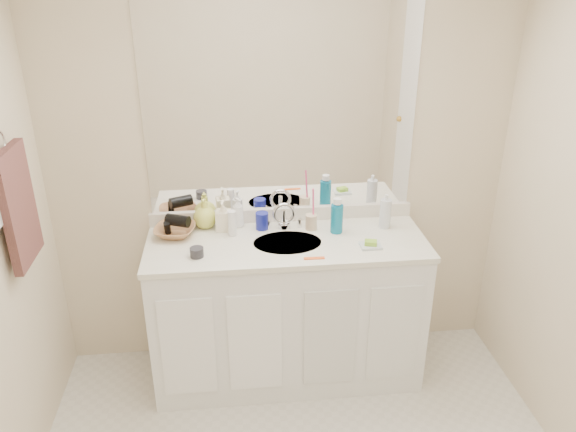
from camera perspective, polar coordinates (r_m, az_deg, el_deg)
The scene contains 24 objects.
wall_back at distance 3.17m, azimuth -0.64°, elevation 4.90°, with size 2.60×0.02×2.40m, color beige.
vanity_cabinet at distance 3.28m, azimuth -0.10°, elevation -9.62°, with size 1.50×0.55×0.85m, color white.
countertop at distance 3.05m, azimuth -0.10°, elevation -2.77°, with size 1.52×0.57×0.03m, color white.
backsplash at distance 3.26m, azimuth -0.59°, elevation 0.17°, with size 1.52×0.03×0.08m, color white.
sink_basin at distance 3.03m, azimuth -0.06°, elevation -2.89°, with size 0.37×0.37×0.02m, color beige.
faucet at distance 3.16m, azimuth -0.41°, elevation -0.32°, with size 0.02×0.02×0.11m, color silver.
mirror at distance 3.06m, azimuth -0.66°, elevation 11.22°, with size 1.48×0.01×1.20m, color white.
blue_mug at distance 3.16m, azimuth -2.65°, elevation -0.49°, with size 0.07×0.07×0.10m, color navy.
tan_cup at distance 3.16m, azimuth 2.37°, elevation -0.61°, with size 0.06×0.06×0.09m, color beige.
toothbrush at distance 3.12m, azimuth 2.58°, elevation 1.16°, with size 0.01×0.01×0.20m, color #FF4385.
mouthwash_bottle at distance 3.12m, azimuth 4.97°, elevation -0.27°, with size 0.07×0.07×0.16m, color #0C6C93.
clear_pump_bottle at distance 3.21m, azimuth 9.85°, elevation 0.24°, with size 0.06×0.06×0.17m, color silver.
soap_dish at distance 3.01m, azimuth 8.38°, elevation -3.00°, with size 0.11×0.09×0.01m, color silver.
green_soap at distance 3.00m, azimuth 8.40°, elevation -2.70°, with size 0.06×0.05×0.02m, color #89C42F.
orange_comb at distance 2.87m, azimuth 2.69°, elevation -4.30°, with size 0.11×0.02×0.00m, color #F9581A.
dark_jar at distance 2.91m, azimuth -9.25°, elevation -3.66°, with size 0.07×0.07×0.05m, color #2A292F.
extra_white_bottle at distance 3.09m, azimuth -5.70°, elevation -0.74°, with size 0.05×0.05×0.14m, color white.
soap_bottle_white at distance 3.19m, azimuth -5.10°, elevation 0.38°, with size 0.07×0.07×0.17m, color white.
soap_bottle_cream at distance 3.15m, azimuth -6.60°, elevation 0.04°, with size 0.08×0.08×0.18m, color #FFF3CF.
soap_bottle_yellow at distance 3.20m, azimuth -8.46°, elevation 0.28°, with size 0.13×0.13×0.17m, color #CED452.
wicker_basket at distance 3.15m, azimuth -11.40°, elevation -1.51°, with size 0.22×0.22×0.05m, color #9E683F.
hair_dryer at distance 3.12m, azimuth -11.13°, elevation -0.46°, with size 0.07×0.07×0.13m, color black.
towel_ring at distance 2.73m, azimuth -27.22°, elevation 6.61°, with size 0.11×0.11×0.01m, color silver.
hand_towel at distance 2.82m, azimuth -25.68°, elevation 0.87°, with size 0.04×0.32×0.55m, color #3B211F.
Camera 1 is at (-0.29, -1.67, 2.27)m, focal length 35.00 mm.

